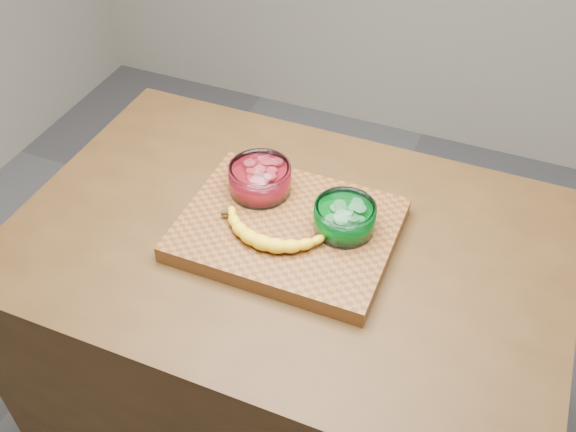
% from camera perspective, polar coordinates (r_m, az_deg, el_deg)
% --- Properties ---
extents(counter, '(1.20, 0.80, 0.90)m').
position_cam_1_polar(counter, '(1.74, -0.00, -12.32)').
color(counter, '#4A3016').
rests_on(counter, ground).
extents(cutting_board, '(0.45, 0.35, 0.04)m').
position_cam_1_polar(cutting_board, '(1.38, -0.00, -1.21)').
color(cutting_board, brown).
rests_on(cutting_board, counter).
extents(bowl_red, '(0.14, 0.14, 0.06)m').
position_cam_1_polar(bowl_red, '(1.42, -2.51, 3.32)').
color(bowl_red, white).
rests_on(bowl_red, cutting_board).
extents(bowl_green, '(0.13, 0.13, 0.06)m').
position_cam_1_polar(bowl_green, '(1.34, 5.05, -0.13)').
color(bowl_green, white).
rests_on(bowl_green, cutting_board).
extents(banana, '(0.26, 0.12, 0.04)m').
position_cam_1_polar(banana, '(1.32, -1.70, -1.54)').
color(banana, yellow).
rests_on(banana, cutting_board).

